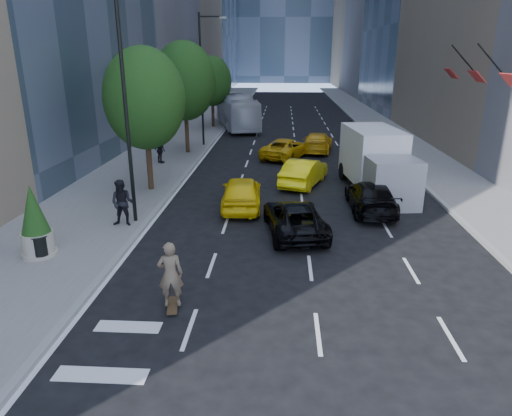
# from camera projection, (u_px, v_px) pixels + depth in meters

# --- Properties ---
(ground) EXTENTS (160.00, 160.00, 0.00)m
(ground) POSITION_uv_depth(u_px,v_px,m) (282.00, 267.00, 16.12)
(ground) COLOR black
(ground) RESTS_ON ground
(sidewalk_left) EXTENTS (6.00, 120.00, 0.15)m
(sidewalk_left) POSITION_uv_depth(u_px,v_px,m) (192.00, 130.00, 44.98)
(sidewalk_left) COLOR slate
(sidewalk_left) RESTS_ON ground
(sidewalk_right) EXTENTS (4.00, 120.00, 0.15)m
(sidewalk_right) POSITION_uv_depth(u_px,v_px,m) (387.00, 132.00, 43.91)
(sidewalk_right) COLOR slate
(sidewalk_right) RESTS_ON ground
(lamp_near) EXTENTS (2.13, 0.22, 10.00)m
(lamp_near) POSITION_uv_depth(u_px,v_px,m) (128.00, 89.00, 18.40)
(lamp_near) COLOR black
(lamp_near) RESTS_ON sidewalk_left
(lamp_far) EXTENTS (2.13, 0.22, 10.00)m
(lamp_far) POSITION_uv_depth(u_px,v_px,m) (203.00, 72.00, 35.43)
(lamp_far) COLOR black
(lamp_far) RESTS_ON sidewalk_left
(tree_near) EXTENTS (4.20, 4.20, 7.46)m
(tree_near) POSITION_uv_depth(u_px,v_px,m) (144.00, 99.00, 23.45)
(tree_near) COLOR black
(tree_near) RESTS_ON sidewalk_left
(tree_mid) EXTENTS (4.50, 4.50, 7.99)m
(tree_mid) POSITION_uv_depth(u_px,v_px,m) (184.00, 81.00, 32.80)
(tree_mid) COLOR black
(tree_mid) RESTS_ON sidewalk_left
(tree_far) EXTENTS (3.90, 3.90, 6.92)m
(tree_far) POSITION_uv_depth(u_px,v_px,m) (212.00, 81.00, 45.32)
(tree_far) COLOR black
(tree_far) RESTS_ON sidewalk_left
(traffic_signal) EXTENTS (2.48, 0.53, 5.20)m
(traffic_signal) POSITION_uv_depth(u_px,v_px,m) (229.00, 81.00, 52.97)
(traffic_signal) COLOR black
(traffic_signal) RESTS_ON sidewalk_left
(facade_flags) EXTENTS (1.85, 13.30, 2.05)m
(facade_flags) POSITION_uv_depth(u_px,v_px,m) (496.00, 74.00, 23.01)
(facade_flags) COLOR black
(facade_flags) RESTS_ON ground
(skateboarder) EXTENTS (0.80, 0.61, 1.99)m
(skateboarder) POSITION_uv_depth(u_px,v_px,m) (171.00, 279.00, 13.14)
(skateboarder) COLOR brown
(skateboarder) RESTS_ON ground
(black_sedan_lincoln) EXTENTS (2.95, 5.10, 1.34)m
(black_sedan_lincoln) POSITION_uv_depth(u_px,v_px,m) (294.00, 218.00, 19.00)
(black_sedan_lincoln) COLOR black
(black_sedan_lincoln) RESTS_ON ground
(black_sedan_mercedes) EXTENTS (2.04, 4.96, 1.44)m
(black_sedan_mercedes) POSITION_uv_depth(u_px,v_px,m) (371.00, 196.00, 21.71)
(black_sedan_mercedes) COLOR black
(black_sedan_mercedes) RESTS_ON ground
(taxi_a) EXTENTS (2.09, 4.71, 1.57)m
(taxi_a) POSITION_uv_depth(u_px,v_px,m) (242.00, 192.00, 22.13)
(taxi_a) COLOR yellow
(taxi_a) RESTS_ON ground
(taxi_b) EXTENTS (3.05, 4.91, 1.53)m
(taxi_b) POSITION_uv_depth(u_px,v_px,m) (304.00, 172.00, 26.05)
(taxi_b) COLOR yellow
(taxi_b) RESTS_ON ground
(taxi_c) EXTENTS (4.14, 5.65, 1.43)m
(taxi_c) POSITION_uv_depth(u_px,v_px,m) (286.00, 148.00, 32.91)
(taxi_c) COLOR #DBA50B
(taxi_c) RESTS_ON ground
(taxi_d) EXTENTS (2.81, 5.31, 1.47)m
(taxi_d) POSITION_uv_depth(u_px,v_px,m) (317.00, 142.00, 35.13)
(taxi_d) COLOR #DB9F0B
(taxi_d) RESTS_ON ground
(city_bus) EXTENTS (5.70, 12.20, 3.31)m
(city_bus) POSITION_uv_depth(u_px,v_px,m) (237.00, 111.00, 46.48)
(city_bus) COLOR silver
(city_bus) RESTS_ON ground
(box_truck) EXTENTS (3.32, 7.21, 3.33)m
(box_truck) POSITION_uv_depth(u_px,v_px,m) (377.00, 161.00, 24.44)
(box_truck) COLOR white
(box_truck) RESTS_ON ground
(pedestrian_a) EXTENTS (1.00, 0.79, 2.01)m
(pedestrian_a) POSITION_uv_depth(u_px,v_px,m) (122.00, 203.00, 19.33)
(pedestrian_a) COLOR black
(pedestrian_a) RESTS_ON sidewalk_left
(pedestrian_b) EXTENTS (1.09, 1.03, 1.81)m
(pedestrian_b) POSITION_uv_depth(u_px,v_px,m) (160.00, 150.00, 30.63)
(pedestrian_b) COLOR black
(pedestrian_b) RESTS_ON sidewalk_left
(trash_can) EXTENTS (0.55, 0.55, 0.83)m
(trash_can) POSITION_uv_depth(u_px,v_px,m) (40.00, 247.00, 16.35)
(trash_can) COLOR black
(trash_can) RESTS_ON sidewalk_left
(planter_shrub) EXTENTS (1.11, 1.11, 2.66)m
(planter_shrub) POSITION_uv_depth(u_px,v_px,m) (35.00, 222.00, 16.34)
(planter_shrub) COLOR #B2AA94
(planter_shrub) RESTS_ON sidewalk_left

